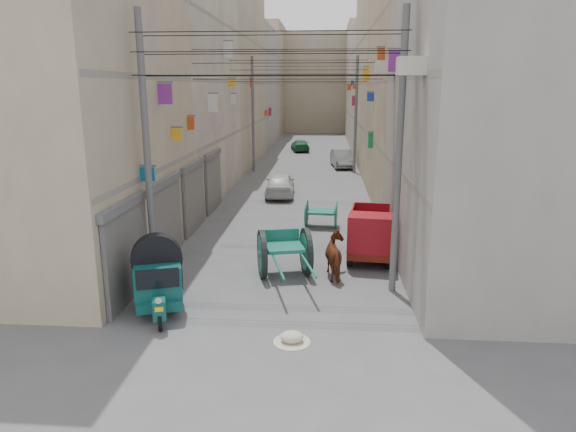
# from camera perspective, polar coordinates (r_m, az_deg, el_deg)

# --- Properties ---
(ground) EXTENTS (140.00, 140.00, 0.00)m
(ground) POSITION_cam_1_polar(r_m,az_deg,el_deg) (10.43, -5.47, -20.26)
(ground) COLOR #4D4D4F
(ground) RESTS_ON ground
(building_row_left) EXTENTS (8.00, 62.00, 14.00)m
(building_row_left) POSITION_cam_1_polar(r_m,az_deg,el_deg) (43.67, -8.72, 14.67)
(building_row_left) COLOR tan
(building_row_left) RESTS_ON ground
(building_row_right) EXTENTS (8.00, 62.00, 14.00)m
(building_row_right) POSITION_cam_1_polar(r_m,az_deg,el_deg) (43.09, 13.22, 14.48)
(building_row_right) COLOR gray
(building_row_right) RESTS_ON ground
(end_cap_building) EXTENTS (22.00, 10.00, 13.00)m
(end_cap_building) POSITION_cam_1_polar(r_m,az_deg,el_deg) (74.50, 3.11, 14.52)
(end_cap_building) COLOR tan
(end_cap_building) RESTS_ON ground
(shutters_left) EXTENTS (0.18, 14.40, 2.88)m
(shutters_left) POSITION_cam_1_polar(r_m,az_deg,el_deg) (20.12, -11.70, 1.19)
(shutters_left) COLOR #4F4F54
(shutters_left) RESTS_ON ground
(signboards) EXTENTS (8.22, 40.52, 5.67)m
(signboards) POSITION_cam_1_polar(r_m,az_deg,el_deg) (30.28, 1.24, 9.43)
(signboards) COLOR #BB3F16
(signboards) RESTS_ON ground
(ac_units) EXTENTS (0.70, 6.55, 3.35)m
(ac_units) POSITION_cam_1_polar(r_m,az_deg,el_deg) (16.36, 12.23, 19.24)
(ac_units) COLOR beige
(ac_units) RESTS_ON ground
(utility_poles) EXTENTS (7.40, 22.20, 8.00)m
(utility_poles) POSITION_cam_1_polar(r_m,az_deg,el_deg) (25.60, 0.72, 9.86)
(utility_poles) COLOR #565658
(utility_poles) RESTS_ON ground
(overhead_cables) EXTENTS (7.40, 22.52, 1.12)m
(overhead_cables) POSITION_cam_1_polar(r_m,az_deg,el_deg) (22.95, 0.32, 16.29)
(overhead_cables) COLOR black
(overhead_cables) RESTS_ON ground
(auto_rickshaw) EXTENTS (1.80, 2.43, 1.65)m
(auto_rickshaw) POSITION_cam_1_polar(r_m,az_deg,el_deg) (14.19, -14.24, -6.61)
(auto_rickshaw) COLOR black
(auto_rickshaw) RESTS_ON ground
(tonga_cart) EXTENTS (2.06, 3.61, 1.54)m
(tonga_cart) POSITION_cam_1_polar(r_m,az_deg,el_deg) (16.37, -0.41, -3.99)
(tonga_cart) COLOR black
(tonga_cart) RESTS_ON ground
(mini_truck) EXTENTS (1.84, 3.41, 1.83)m
(mini_truck) POSITION_cam_1_polar(r_m,az_deg,el_deg) (17.95, 9.14, -2.28)
(mini_truck) COLOR black
(mini_truck) RESTS_ON ground
(second_cart) EXTENTS (1.43, 1.29, 1.18)m
(second_cart) POSITION_cam_1_polar(r_m,az_deg,el_deg) (22.13, 3.70, 0.33)
(second_cart) COLOR #166250
(second_cart) RESTS_ON ground
(feed_sack) EXTENTS (0.55, 0.44, 0.28)m
(feed_sack) POSITION_cam_1_polar(r_m,az_deg,el_deg) (12.48, 0.44, -13.29)
(feed_sack) COLOR beige
(feed_sack) RESTS_ON ground
(horse) EXTENTS (1.07, 1.77, 1.39)m
(horse) POSITION_cam_1_polar(r_m,az_deg,el_deg) (16.33, 5.53, -4.49)
(horse) COLOR brown
(horse) RESTS_ON ground
(distant_car_white) EXTENTS (1.74, 3.95, 1.32)m
(distant_car_white) POSITION_cam_1_polar(r_m,az_deg,el_deg) (28.55, -0.90, 3.54)
(distant_car_white) COLOR silver
(distant_car_white) RESTS_ON ground
(distant_car_grey) EXTENTS (1.84, 4.13, 1.32)m
(distant_car_grey) POSITION_cam_1_polar(r_m,az_deg,el_deg) (39.34, 6.02, 6.36)
(distant_car_grey) COLOR #575C58
(distant_car_grey) RESTS_ON ground
(distant_car_green) EXTENTS (2.10, 3.91, 1.08)m
(distant_car_green) POSITION_cam_1_polar(r_m,az_deg,el_deg) (49.29, 1.35, 7.84)
(distant_car_green) COLOR #1F5C35
(distant_car_green) RESTS_ON ground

